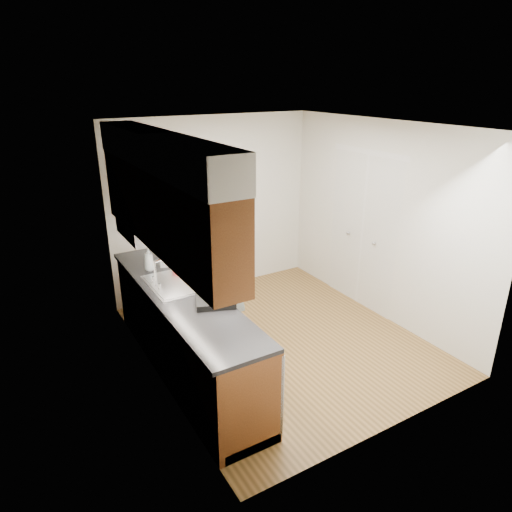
# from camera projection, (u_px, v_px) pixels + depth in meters

# --- Properties ---
(floor) EXTENTS (3.50, 3.50, 0.00)m
(floor) POSITION_uv_depth(u_px,v_px,m) (280.00, 339.00, 5.51)
(floor) COLOR olive
(floor) RESTS_ON ground
(ceiling) EXTENTS (3.50, 3.50, 0.00)m
(ceiling) POSITION_uv_depth(u_px,v_px,m) (285.00, 125.00, 4.60)
(ceiling) COLOR white
(ceiling) RESTS_ON wall_left
(wall_left) EXTENTS (0.02, 3.50, 2.50)m
(wall_left) POSITION_uv_depth(u_px,v_px,m) (151.00, 269.00, 4.34)
(wall_left) COLOR silver
(wall_left) RESTS_ON floor
(wall_right) EXTENTS (0.02, 3.50, 2.50)m
(wall_right) POSITION_uv_depth(u_px,v_px,m) (381.00, 222.00, 5.76)
(wall_right) COLOR silver
(wall_right) RESTS_ON floor
(wall_back) EXTENTS (3.00, 0.02, 2.50)m
(wall_back) POSITION_uv_depth(u_px,v_px,m) (214.00, 206.00, 6.46)
(wall_back) COLOR silver
(wall_back) RESTS_ON floor
(counter) EXTENTS (0.64, 2.80, 1.30)m
(counter) POSITION_uv_depth(u_px,v_px,m) (185.00, 330.00, 4.76)
(counter) COLOR brown
(counter) RESTS_ON floor
(upper_cabinets) EXTENTS (0.47, 2.80, 1.21)m
(upper_cabinets) POSITION_uv_depth(u_px,v_px,m) (161.00, 194.00, 4.20)
(upper_cabinets) COLOR brown
(upper_cabinets) RESTS_ON wall_left
(closet_door) EXTENTS (0.02, 1.22, 2.05)m
(closet_door) POSITION_uv_depth(u_px,v_px,m) (362.00, 232.00, 6.08)
(closet_door) COLOR white
(closet_door) RESTS_ON wall_right
(floor_mat) EXTENTS (0.67, 0.88, 0.01)m
(floor_mat) POSITION_uv_depth(u_px,v_px,m) (227.00, 347.00, 5.34)
(floor_mat) COLOR #5E5E60
(floor_mat) RESTS_ON floor
(person) EXTENTS (0.63, 0.83, 2.14)m
(person) POSITION_uv_depth(u_px,v_px,m) (224.00, 262.00, 4.94)
(person) COLOR #9CB3BE
(person) RESTS_ON floor_mat
(soap_bottle_a) EXTENTS (0.14, 0.14, 0.28)m
(soap_bottle_a) POSITION_uv_depth(u_px,v_px,m) (149.00, 259.00, 5.05)
(soap_bottle_a) COLOR silver
(soap_bottle_a) RESTS_ON counter
(soap_bottle_b) EXTENTS (0.11, 0.11, 0.19)m
(soap_bottle_b) POSITION_uv_depth(u_px,v_px,m) (164.00, 259.00, 5.16)
(soap_bottle_b) COLOR silver
(soap_bottle_b) RESTS_ON counter
(soda_can) EXTENTS (0.08, 0.08, 0.13)m
(soda_can) POSITION_uv_depth(u_px,v_px,m) (175.00, 264.00, 5.09)
(soda_can) COLOR red
(soda_can) RESTS_ON counter
(dish_rack) EXTENTS (0.45, 0.42, 0.06)m
(dish_rack) POSITION_uv_depth(u_px,v_px,m) (215.00, 301.00, 4.33)
(dish_rack) COLOR black
(dish_rack) RESTS_ON counter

